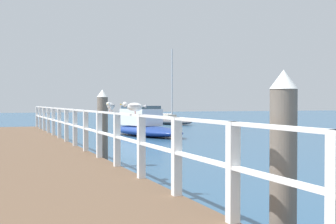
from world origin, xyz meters
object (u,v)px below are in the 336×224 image
at_px(seagull_foreground, 134,106).
at_px(seagull_background, 110,106).
at_px(dock_piling_near, 283,168).
at_px(dock_piling_far, 103,128).
at_px(boat_3, 145,126).
at_px(boat_1, 169,120).

xyz_separation_m(seagull_foreground, seagull_background, (0.00, 1.74, 0.00)).
distance_m(dock_piling_near, seagull_foreground, 4.07).
height_order(dock_piling_far, seagull_background, dock_piling_far).
xyz_separation_m(dock_piling_near, dock_piling_far, (0.00, 8.14, 0.00)).
relative_size(dock_piling_far, boat_3, 0.34).
height_order(dock_piling_far, boat_3, dock_piling_far).
bearing_deg(seagull_foreground, boat_1, 4.56).
distance_m(dock_piling_far, seagull_background, 2.49).
bearing_deg(boat_3, seagull_background, -124.64).
bearing_deg(seagull_foreground, seagull_background, 26.91).
relative_size(seagull_foreground, boat_3, 0.07).
distance_m(dock_piling_far, boat_3, 11.68).
distance_m(seagull_foreground, boat_3, 15.70).
distance_m(dock_piling_far, seagull_foreground, 4.19).
xyz_separation_m(dock_piling_near, seagull_foreground, (-0.39, 4.01, 0.61)).
relative_size(dock_piling_far, boat_1, 0.35).
bearing_deg(boat_3, dock_piling_near, -117.43).
relative_size(seagull_background, boat_3, 0.07).
distance_m(seagull_foreground, seagull_background, 1.74).
height_order(dock_piling_near, boat_1, boat_1).
distance_m(dock_piling_near, dock_piling_far, 8.14).
distance_m(seagull_foreground, boat_1, 28.29).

